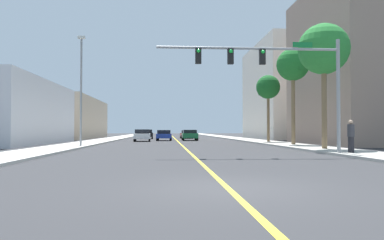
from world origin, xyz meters
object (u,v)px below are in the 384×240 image
palm_mid (293,66)px  street_lamp (81,85)px  car_green (190,135)px  car_blue (164,135)px  pedestrian (351,136)px  palm_near (324,50)px  car_white (142,135)px  traffic_signal_mast (277,68)px  car_black (147,134)px  palm_far (268,88)px  car_red (187,134)px

palm_mid → street_lamp: bearing=-174.4°
palm_mid → car_green: palm_mid is taller
car_blue → pedestrian: pedestrian is taller
palm_near → car_white: bearing=121.8°
car_white → street_lamp: bearing=-105.7°
palm_mid → pedestrian: size_ratio=4.63×
traffic_signal_mast → pedestrian: bearing=0.1°
palm_mid → car_green: (-7.79, 17.66, -6.17)m
traffic_signal_mast → car_blue: (-6.24, 28.82, -4.04)m
traffic_signal_mast → car_black: traffic_signal_mast is taller
palm_far → pedestrian: size_ratio=3.92×
car_red → car_green: (-0.19, -10.66, 0.05)m
car_white → car_green: bearing=26.9°
car_green → car_blue: (-3.33, -0.54, -0.03)m
palm_mid → palm_far: size_ratio=1.18×
car_blue → car_black: (-2.73, 9.65, 0.04)m
traffic_signal_mast → pedestrian: traffic_signal_mast is taller
traffic_signal_mast → street_lamp: 16.13m
street_lamp → car_green: (9.77, 19.40, -4.15)m
traffic_signal_mast → palm_mid: (4.88, 11.70, 2.16)m
palm_near → pedestrian: 7.23m
car_green → car_black: 10.94m
car_white → car_blue: car_white is taller
traffic_signal_mast → car_black: (-8.97, 38.47, -4.00)m
street_lamp → car_red: 31.94m
palm_near → car_red: bearing=101.5°
traffic_signal_mast → palm_far: palm_far is taller
street_lamp → car_red: street_lamp is taller
car_blue → traffic_signal_mast: bearing=-75.9°
traffic_signal_mast → street_lamp: size_ratio=1.17×
palm_far → car_white: size_ratio=1.67×
car_white → car_black: car_white is taller
palm_mid → car_white: (-13.76, 14.31, -6.15)m
car_white → car_green: 6.84m
palm_mid → car_green: 20.26m
car_blue → pedestrian: bearing=-68.4°
car_white → car_green: car_white is taller
traffic_signal_mast → palm_mid: bearing=67.3°
street_lamp → traffic_signal_mast: bearing=-38.2°
palm_near → pedestrian: palm_near is taller
traffic_signal_mast → palm_far: 19.58m
street_lamp → car_black: 29.04m
palm_mid → car_blue: palm_mid is taller
pedestrian → street_lamp: bearing=33.4°
palm_far → pedestrian: (-0.59, -18.97, -4.76)m
palm_near → car_black: bearing=111.6°
car_red → car_black: 6.44m
car_green → pedestrian: 30.18m
palm_mid → palm_far: palm_mid is taller
palm_near → car_blue: size_ratio=2.11×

